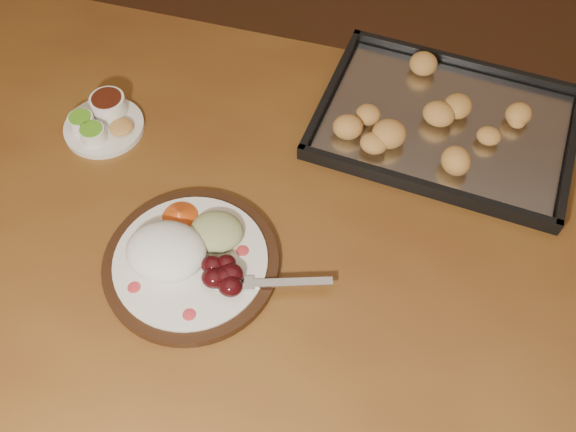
# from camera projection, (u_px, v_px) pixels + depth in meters

# --- Properties ---
(ground) EXTENTS (4.00, 4.00, 0.00)m
(ground) POSITION_uv_depth(u_px,v_px,m) (372.00, 394.00, 1.64)
(ground) COLOR #522C1C
(ground) RESTS_ON ground
(dining_table) EXTENTS (1.54, 0.97, 0.75)m
(dining_table) POSITION_uv_depth(u_px,v_px,m) (256.00, 257.00, 1.11)
(dining_table) COLOR brown
(dining_table) RESTS_ON ground
(dinner_plate) EXTENTS (0.35, 0.27, 0.06)m
(dinner_plate) POSITION_uv_depth(u_px,v_px,m) (188.00, 257.00, 0.97)
(dinner_plate) COLOR black
(dinner_plate) RESTS_ON dining_table
(condiment_saucer) EXTENTS (0.14, 0.14, 0.05)m
(condiment_saucer) POSITION_uv_depth(u_px,v_px,m) (103.00, 121.00, 1.13)
(condiment_saucer) COLOR silver
(condiment_saucer) RESTS_ON dining_table
(baking_tray) EXTENTS (0.48, 0.38, 0.05)m
(baking_tray) POSITION_uv_depth(u_px,v_px,m) (445.00, 122.00, 1.14)
(baking_tray) COLOR black
(baking_tray) RESTS_ON dining_table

